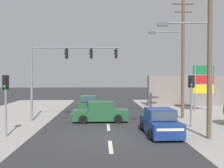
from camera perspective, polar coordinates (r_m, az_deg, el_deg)
ground_plane at (r=15.27m, az=-0.54°, el=-11.55°), size 140.00×140.00×0.00m
lane_dash_near at (r=13.33m, az=-0.31°, el=-13.48°), size 0.20×2.40×0.01m
lane_dash_mid at (r=18.21m, az=-0.79°, el=-9.39°), size 0.20×2.40×0.01m
lane_dash_far at (r=23.13m, az=-1.06°, el=-7.03°), size 0.20×2.40×0.01m
utility_pole_foreground_right at (r=15.49m, az=19.99°, el=6.56°), size 3.78×0.53×8.97m
utility_pole_midground_right at (r=22.51m, az=14.87°, el=6.26°), size 3.78×0.51×9.92m
traffic_signal_mast at (r=20.54m, az=-10.76°, el=4.03°), size 6.89×0.59×6.00m
pedestal_signal_right_kerb at (r=18.77m, az=16.87°, el=-1.70°), size 0.44×0.31×3.56m
pedestal_signal_left_kerb at (r=16.20m, az=-22.14°, el=-2.26°), size 0.43×0.31×3.56m
shopping_plaza_sign at (r=27.56m, az=19.27°, el=0.49°), size 2.10×0.16×4.60m
shopfront_wall_far at (r=32.94m, az=18.20°, el=-1.40°), size 12.00×1.00×3.60m
sedan_crossing_left at (r=20.34m, az=-2.50°, el=-6.23°), size 4.29×1.99×1.56m
sedan_oncoming_mid at (r=26.73m, az=-5.10°, el=-4.36°), size 1.94×4.26×1.56m
sedan_kerbside_parked at (r=16.12m, az=10.40°, el=-8.33°), size 2.00×4.29×1.56m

